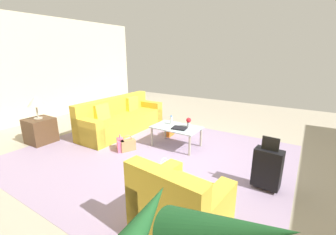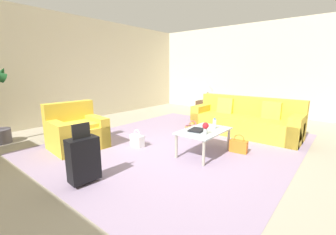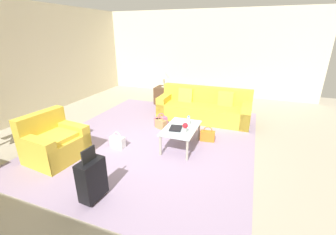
{
  "view_description": "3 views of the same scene",
  "coord_description": "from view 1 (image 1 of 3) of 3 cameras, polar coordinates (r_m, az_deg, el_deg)",
  "views": [
    {
      "loc": [
        -1.96,
        3.58,
        2.02
      ],
      "look_at": [
        0.17,
        0.21,
        0.88
      ],
      "focal_mm": 24.0,
      "sensor_mm": 36.0,
      "label": 1
    },
    {
      "loc": [
        -3.09,
        -2.48,
        1.53
      ],
      "look_at": [
        0.23,
        0.21,
        0.62
      ],
      "focal_mm": 24.0,
      "sensor_mm": 36.0,
      "label": 2
    },
    {
      "loc": [
        -3.72,
        -1.77,
        2.33
      ],
      "look_at": [
        -0.07,
        -0.38,
        0.83
      ],
      "focal_mm": 24.0,
      "sensor_mm": 36.0,
      "label": 3
    }
  ],
  "objects": [
    {
      "name": "wall_right",
      "position": [
        7.9,
        -31.14,
        10.35
      ],
      "size": [
        0.12,
        8.0,
        3.1
      ],
      "primitive_type": "cube",
      "color": "beige",
      "rests_on": "ground"
    },
    {
      "name": "coffee_table",
      "position": [
        4.98,
        2.15,
        -3.01
      ],
      "size": [
        1.05,
        0.65,
        0.46
      ],
      "color": "silver",
      "rests_on": "ground"
    },
    {
      "name": "table_lamp",
      "position": [
        5.86,
        -30.61,
        3.49
      ],
      "size": [
        0.34,
        0.34,
        0.52
      ],
      "color": "#ADA899",
      "rests_on": "side_table"
    },
    {
      "name": "coffee_table_book",
      "position": [
        4.84,
        2.91,
        -2.69
      ],
      "size": [
        0.34,
        0.28,
        0.03
      ],
      "primitive_type": "cube",
      "rotation": [
        0.0,
        0.0,
        0.16
      ],
      "color": "black",
      "rests_on": "coffee_table"
    },
    {
      "name": "area_rug",
      "position": [
        4.69,
        -4.42,
        -9.49
      ],
      "size": [
        5.2,
        4.4,
        0.01
      ],
      "primitive_type": "cube",
      "color": "#9984A3",
      "rests_on": "ground"
    },
    {
      "name": "armchair",
      "position": [
        2.78,
        2.59,
        -22.19
      ],
      "size": [
        1.05,
        0.95,
        0.9
      ],
      "color": "gold",
      "rests_on": "ground"
    },
    {
      "name": "side_table",
      "position": [
        6.03,
        -29.69,
        -2.88
      ],
      "size": [
        0.55,
        0.55,
        0.58
      ],
      "primitive_type": "cube",
      "color": "#513823",
      "rests_on": "ground"
    },
    {
      "name": "ground_plane",
      "position": [
        4.55,
        3.29,
        -10.38
      ],
      "size": [
        12.0,
        12.0,
        0.0
      ],
      "primitive_type": "plane",
      "color": "#A89E89"
    },
    {
      "name": "couch",
      "position": [
        6.14,
        -11.97,
        -0.55
      ],
      "size": [
        0.85,
        2.49,
        0.89
      ],
      "color": "gold",
      "rests_on": "ground"
    },
    {
      "name": "water_bottle",
      "position": [
        5.12,
        0.8,
        -0.69
      ],
      "size": [
        0.06,
        0.06,
        0.2
      ],
      "color": "silver",
      "rests_on": "coffee_table"
    },
    {
      "name": "handbag_white",
      "position": [
        3.87,
        -1.11,
        -13.23
      ],
      "size": [
        0.18,
        0.33,
        0.36
      ],
      "color": "white",
      "rests_on": "ground"
    },
    {
      "name": "flower_vase",
      "position": [
        4.95,
        5.25,
        -0.97
      ],
      "size": [
        0.11,
        0.11,
        0.21
      ],
      "color": "#B2B7BC",
      "rests_on": "coffee_table"
    },
    {
      "name": "handbag_orange",
      "position": [
        5.69,
        0.43,
        -3.4
      ],
      "size": [
        0.18,
        0.33,
        0.36
      ],
      "color": "orange",
      "rests_on": "ground"
    },
    {
      "name": "suitcase_black",
      "position": [
        3.78,
        23.9,
        -11.59
      ],
      "size": [
        0.42,
        0.25,
        0.85
      ],
      "color": "black",
      "rests_on": "ground"
    },
    {
      "name": "handbag_tan",
      "position": [
        4.92,
        -10.17,
        -6.89
      ],
      "size": [
        0.27,
        0.35,
        0.36
      ],
      "color": "tan",
      "rests_on": "ground"
    },
    {
      "name": "handbag_pink",
      "position": [
        4.98,
        -11.99,
        -6.71
      ],
      "size": [
        0.33,
        0.31,
        0.36
      ],
      "color": "pink",
      "rests_on": "ground"
    }
  ]
}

